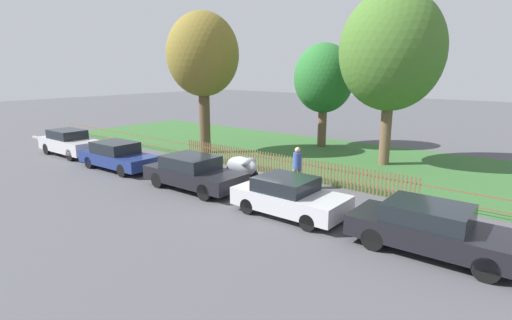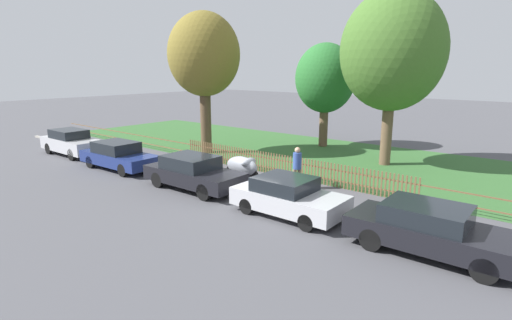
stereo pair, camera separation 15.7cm
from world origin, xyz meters
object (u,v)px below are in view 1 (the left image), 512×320
parked_car_black_saloon (118,156)px  parked_car_white_van (433,229)px  tree_behind_motorcycle (324,79)px  pedestrian_near_fence (297,165)px  parked_car_navy_estate (193,172)px  parked_car_silver_hatchback (69,142)px  tree_nearest_kerb (203,56)px  tree_mid_park (392,52)px  covered_motorcycle (243,166)px  parked_car_red_compact (289,196)px

parked_car_black_saloon → parked_car_white_van: 15.23m
parked_car_white_van → tree_behind_motorcycle: (-10.35, 11.93, 3.67)m
pedestrian_near_fence → parked_car_navy_estate: bearing=152.9°
parked_car_silver_hatchback → tree_nearest_kerb: 9.39m
parked_car_silver_hatchback → pedestrian_near_fence: pedestrian_near_fence is taller
tree_behind_motorcycle → tree_mid_park: tree_mid_park is taller
parked_car_silver_hatchback → tree_behind_motorcycle: tree_behind_motorcycle is taller
tree_behind_motorcycle → parked_car_silver_hatchback: bearing=-130.1°
parked_car_silver_hatchback → parked_car_navy_estate: 10.74m
parked_car_black_saloon → parked_car_navy_estate: (5.55, 0.10, 0.02)m
parked_car_white_van → covered_motorcycle: (-8.89, 2.25, -0.03)m
parked_car_navy_estate → pedestrian_near_fence: (3.40, 2.80, 0.29)m
parked_car_navy_estate → tree_behind_motorcycle: (-0.67, 11.95, 3.65)m
covered_motorcycle → tree_behind_motorcycle: tree_behind_motorcycle is taller
parked_car_navy_estate → tree_nearest_kerb: bearing=131.3°
parked_car_navy_estate → parked_car_red_compact: size_ratio=1.15×
covered_motorcycle → tree_nearest_kerb: (-5.93, 3.36, 5.07)m
tree_behind_motorcycle → tree_nearest_kerb: bearing=-125.2°
parked_car_red_compact → parked_car_black_saloon: bearing=179.9°
tree_behind_motorcycle → parked_car_navy_estate: bearing=-86.8°
parked_car_silver_hatchback → pedestrian_near_fence: size_ratio=2.51×
parked_car_white_van → parked_car_black_saloon: bearing=179.3°
covered_motorcycle → pedestrian_near_fence: (2.61, 0.53, 0.33)m
parked_car_white_van → covered_motorcycle: 9.17m
parked_car_silver_hatchback → parked_car_black_saloon: parked_car_silver_hatchback is taller
parked_car_silver_hatchback → parked_car_navy_estate: bearing=-0.6°
parked_car_red_compact → tree_mid_park: bearing=91.6°
parked_car_black_saloon → covered_motorcycle: bearing=18.5°
covered_motorcycle → tree_mid_park: (3.76, 7.22, 5.17)m
tree_mid_park → pedestrian_near_fence: size_ratio=4.93×
parked_car_navy_estate → parked_car_red_compact: bearing=-1.2°
parked_car_navy_estate → tree_nearest_kerb: (-5.13, 5.63, 5.03)m
pedestrian_near_fence → parked_car_silver_hatchback: bearing=124.7°
parked_car_navy_estate → tree_mid_park: (4.55, 9.49, 5.13)m
parked_car_red_compact → tree_nearest_kerb: bearing=150.1°
covered_motorcycle → tree_nearest_kerb: size_ratio=0.23×
parked_car_black_saloon → tree_behind_motorcycle: 13.51m
parked_car_navy_estate → parked_car_white_van: (9.68, 0.02, -0.02)m
tree_behind_motorcycle → covered_motorcycle: bearing=-81.4°
parked_car_navy_estate → parked_car_white_van: 9.68m
parked_car_red_compact → parked_car_white_van: (4.76, 0.03, 0.03)m
parked_car_silver_hatchback → parked_car_white_van: bearing=-0.5°
parked_car_white_van → tree_mid_park: (-5.13, 9.47, 5.15)m
parked_car_navy_estate → pedestrian_near_fence: pedestrian_near_fence is taller
parked_car_white_van → pedestrian_near_fence: size_ratio=2.54×
parked_car_navy_estate → tree_behind_motorcycle: 12.52m
covered_motorcycle → parked_car_silver_hatchback: bearing=-169.3°
parked_car_black_saloon → pedestrian_near_fence: 9.42m
parked_car_red_compact → tree_nearest_kerb: tree_nearest_kerb is taller
parked_car_black_saloon → tree_behind_motorcycle: size_ratio=0.69×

